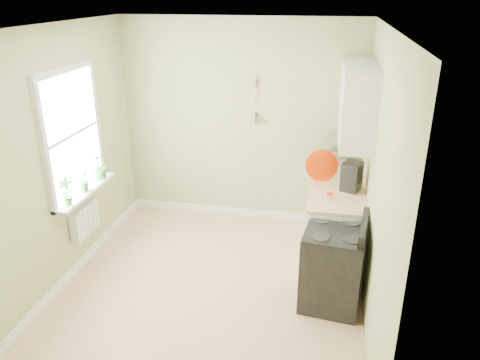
% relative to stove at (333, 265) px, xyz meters
% --- Properties ---
extents(floor, '(3.20, 3.60, 0.02)m').
position_rel_stove_xyz_m(floor, '(-1.28, -0.01, -0.43)').
color(floor, tan).
rests_on(floor, ground).
extents(ceiling, '(3.20, 3.60, 0.02)m').
position_rel_stove_xyz_m(ceiling, '(-1.28, -0.01, 2.29)').
color(ceiling, white).
rests_on(ceiling, wall_back).
extents(wall_back, '(3.20, 0.02, 2.70)m').
position_rel_stove_xyz_m(wall_back, '(-1.28, 1.80, 0.93)').
color(wall_back, '#B1B67C').
rests_on(wall_back, floor).
extents(wall_left, '(0.02, 3.60, 2.70)m').
position_rel_stove_xyz_m(wall_left, '(-2.89, -0.01, 0.93)').
color(wall_left, '#B1B67C').
rests_on(wall_left, floor).
extents(wall_right, '(0.02, 3.60, 2.70)m').
position_rel_stove_xyz_m(wall_right, '(0.33, -0.01, 0.93)').
color(wall_right, '#B1B67C').
rests_on(wall_right, floor).
extents(base_cabinets, '(0.60, 1.60, 0.87)m').
position_rel_stove_xyz_m(base_cabinets, '(0.02, 0.99, 0.01)').
color(base_cabinets, white).
rests_on(base_cabinets, floor).
extents(countertop, '(0.64, 1.60, 0.04)m').
position_rel_stove_xyz_m(countertop, '(0.01, 0.99, 0.47)').
color(countertop, beige).
rests_on(countertop, base_cabinets).
extents(upper_cabinets, '(0.35, 1.40, 0.80)m').
position_rel_stove_xyz_m(upper_cabinets, '(0.15, 1.09, 1.43)').
color(upper_cabinets, white).
rests_on(upper_cabinets, wall_right).
extents(window, '(0.06, 1.14, 1.44)m').
position_rel_stove_xyz_m(window, '(-2.86, 0.29, 1.13)').
color(window, white).
rests_on(window, wall_left).
extents(window_sill, '(0.18, 1.14, 0.04)m').
position_rel_stove_xyz_m(window_sill, '(-2.79, 0.29, 0.46)').
color(window_sill, white).
rests_on(window_sill, wall_left).
extents(radiator, '(0.12, 0.50, 0.35)m').
position_rel_stove_xyz_m(radiator, '(-2.82, 0.24, 0.13)').
color(radiator, white).
rests_on(radiator, wall_left).
extents(wall_utensils, '(0.02, 0.14, 0.58)m').
position_rel_stove_xyz_m(wall_utensils, '(-1.08, 1.77, 1.14)').
color(wall_utensils, beige).
rests_on(wall_utensils, wall_back).
extents(stove, '(0.67, 0.74, 0.94)m').
position_rel_stove_xyz_m(stove, '(0.00, 0.00, 0.00)').
color(stove, black).
rests_on(stove, floor).
extents(stand_mixer, '(0.32, 0.39, 0.42)m').
position_rel_stove_xyz_m(stand_mixer, '(-0.02, 1.73, 0.67)').
color(stand_mixer, '#B2B2B7').
rests_on(stand_mixer, countertop).
extents(kettle, '(0.17, 0.10, 0.17)m').
position_rel_stove_xyz_m(kettle, '(-0.23, 1.71, 0.57)').
color(kettle, silver).
rests_on(kettle, countertop).
extents(coffee_maker, '(0.25, 0.26, 0.33)m').
position_rel_stove_xyz_m(coffee_maker, '(0.15, 0.82, 0.64)').
color(coffee_maker, black).
rests_on(coffee_maker, countertop).
extents(red_tray, '(0.38, 0.11, 0.38)m').
position_rel_stove_xyz_m(red_tray, '(-0.18, 1.04, 0.68)').
color(red_tray, '#BB2A00').
rests_on(red_tray, countertop).
extents(jar, '(0.07, 0.07, 0.07)m').
position_rel_stove_xyz_m(jar, '(-0.08, 0.52, 0.53)').
color(jar, tan).
rests_on(jar, countertop).
extents(plant_a, '(0.19, 0.17, 0.31)m').
position_rel_stove_xyz_m(plant_a, '(-2.78, -0.10, 0.63)').
color(plant_a, '#246223').
rests_on(plant_a, window_sill).
extents(plant_b, '(0.16, 0.18, 0.27)m').
position_rel_stove_xyz_m(plant_b, '(-2.78, 0.27, 0.61)').
color(plant_b, '#246223').
rests_on(plant_b, window_sill).
extents(plant_c, '(0.23, 0.23, 0.30)m').
position_rel_stove_xyz_m(plant_c, '(-2.78, 0.65, 0.63)').
color(plant_c, '#246223').
rests_on(plant_c, window_sill).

